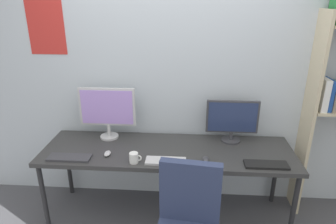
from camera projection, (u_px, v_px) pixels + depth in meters
wall_back at (170, 79)px, 2.93m from camera, size 4.70×0.11×2.60m
desk at (168, 154)px, 2.76m from camera, size 2.30×0.68×0.74m
monitor_left at (107, 110)px, 2.87m from camera, size 0.54×0.18×0.51m
monitor_right at (232, 120)px, 2.81m from camera, size 0.49×0.18×0.42m
keyboard_left at (69, 158)px, 2.58m from camera, size 0.37×0.13×0.02m
keyboard_center at (166, 161)px, 2.52m from camera, size 0.34×0.13×0.02m
keyboard_right at (266, 165)px, 2.47m from camera, size 0.36×0.13×0.02m
mouse_left_side at (206, 159)px, 2.54m from camera, size 0.06×0.10×0.03m
mouse_right_side at (107, 153)px, 2.63m from camera, size 0.06×0.10×0.03m
coffee_mug at (134, 158)px, 2.50m from camera, size 0.11×0.08×0.09m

